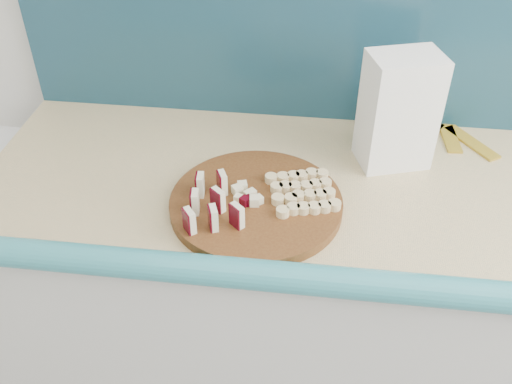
% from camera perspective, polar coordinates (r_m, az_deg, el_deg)
% --- Properties ---
extents(kitchen_counter, '(2.20, 0.63, 0.91)m').
position_cam_1_polar(kitchen_counter, '(1.64, 17.22, -12.62)').
color(kitchen_counter, silver).
rests_on(kitchen_counter, ground).
extents(backsplash, '(2.20, 0.02, 0.50)m').
position_cam_1_polar(backsplash, '(1.46, 21.16, 14.75)').
color(backsplash, teal).
rests_on(backsplash, kitchen_counter).
extents(cutting_board, '(0.45, 0.45, 0.02)m').
position_cam_1_polar(cutting_board, '(1.20, 0.00, -1.17)').
color(cutting_board, '#48250F').
rests_on(cutting_board, kitchen_counter).
extents(apple_wedges, '(0.12, 0.16, 0.05)m').
position_cam_1_polar(apple_wedges, '(1.15, -4.58, -1.10)').
color(apple_wedges, beige).
rests_on(apple_wedges, cutting_board).
extents(apple_chunks, '(0.06, 0.06, 0.02)m').
position_cam_1_polar(apple_chunks, '(1.18, -1.05, -0.55)').
color(apple_chunks, beige).
rests_on(apple_chunks, cutting_board).
extents(banana_slices, '(0.16, 0.16, 0.02)m').
position_cam_1_polar(banana_slices, '(1.20, 4.70, 0.05)').
color(banana_slices, '#DFC488').
rests_on(banana_slices, cutting_board).
extents(flour_bag, '(0.18, 0.15, 0.26)m').
position_cam_1_polar(flour_bag, '(1.31, 14.06, 7.87)').
color(flour_bag, white).
rests_on(flour_bag, kitchen_counter).
extents(canister, '(0.07, 0.07, 0.12)m').
position_cam_1_polar(canister, '(1.48, 14.13, 8.47)').
color(canister, silver).
rests_on(canister, kitchen_counter).
extents(banana_peel, '(0.23, 0.19, 0.01)m').
position_cam_1_polar(banana_peel, '(1.50, 18.66, 5.15)').
color(banana_peel, gold).
rests_on(banana_peel, kitchen_counter).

